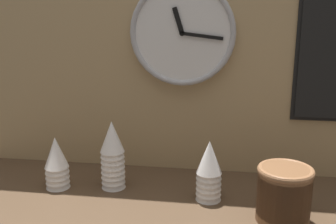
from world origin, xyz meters
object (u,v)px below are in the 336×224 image
Objects in this scene: cup_stack_center_left at (113,155)px; cup_stack_left at (57,163)px; wall_clock at (182,33)px; bowl_stack_right at (284,193)px; cup_stack_center_right at (209,171)px.

cup_stack_center_left is 1.31× the size of cup_stack_left.
cup_stack_left is at bearing -171.25° from cup_stack_center_left.
wall_clock reaches higher than cup_stack_center_left.
bowl_stack_right is (71.19, -11.00, -0.44)cm from cup_stack_left.
bowl_stack_right is 0.44× the size of wall_clock.
cup_stack_left is 0.49× the size of wall_clock.
cup_stack_center_left is 18.62cm from cup_stack_left.
cup_stack_center_left is 1.44× the size of bowl_stack_right.
cup_stack_center_left is 46.57cm from wall_clock.
cup_stack_center_left is 31.93cm from cup_stack_center_right.
wall_clock is (20.54, 17.50, 37.96)cm from cup_stack_center_left.
cup_stack_center_right is (49.80, -1.42, 0.89)cm from cup_stack_left.
cup_stack_center_right is at bearing -63.02° from wall_clock.
bowl_stack_right is 60.98cm from wall_clock.
cup_stack_center_right is at bearing -7.61° from cup_stack_center_left.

